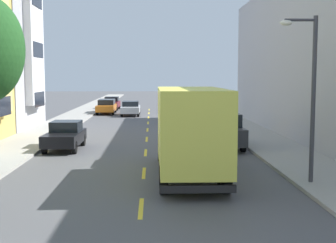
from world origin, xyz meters
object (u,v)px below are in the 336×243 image
(parked_hatchback_burgundy, at_px, (112,103))
(parked_hatchback_black, at_px, (65,135))
(moving_silver_sedan, at_px, (131,108))
(street_lamp, at_px, (309,86))
(parked_suv_charcoal, at_px, (222,130))
(parked_hatchback_white, at_px, (211,122))
(delivery_box_truck, at_px, (189,127))
(parked_wagon_orange, at_px, (107,106))
(parked_wagon_champagne, at_px, (183,100))

(parked_hatchback_burgundy, xyz_separation_m, parked_hatchback_black, (0.03, -29.06, 0.00))
(parked_hatchback_black, relative_size, moving_silver_sedan, 0.89)
(street_lamp, xyz_separation_m, parked_suv_charcoal, (-1.69, 9.03, -2.64))
(parked_hatchback_white, relative_size, parked_hatchback_black, 1.00)
(delivery_box_truck, distance_m, parked_suv_charcoal, 7.91)
(delivery_box_truck, height_order, moving_silver_sedan, delivery_box_truck)
(delivery_box_truck, bearing_deg, moving_silver_sedan, 97.28)
(delivery_box_truck, height_order, parked_suv_charcoal, delivery_box_truck)
(parked_wagon_orange, distance_m, parked_hatchback_black, 23.22)
(parked_hatchback_white, bearing_deg, parked_hatchback_burgundy, 111.92)
(street_lamp, height_order, parked_hatchback_black, street_lamp)
(parked_hatchback_burgundy, relative_size, parked_wagon_champagne, 0.86)
(street_lamp, relative_size, moving_silver_sedan, 1.32)
(parked_hatchback_burgundy, distance_m, moving_silver_sedan, 8.37)
(parked_suv_charcoal, relative_size, moving_silver_sedan, 1.07)
(parked_suv_charcoal, height_order, moving_silver_sedan, parked_suv_charcoal)
(parked_wagon_champagne, xyz_separation_m, parked_suv_charcoal, (-0.15, -35.41, 0.18))
(parked_suv_charcoal, distance_m, moving_silver_sedan, 21.56)
(parked_hatchback_white, xyz_separation_m, moving_silver_sedan, (-6.24, 14.06, -0.01))
(parked_hatchback_black, bearing_deg, delivery_box_truck, -48.75)
(parked_suv_charcoal, bearing_deg, parked_hatchback_burgundy, 106.81)
(street_lamp, relative_size, parked_wagon_champagne, 1.26)
(parked_hatchback_white, relative_size, moving_silver_sedan, 0.89)
(parked_wagon_orange, bearing_deg, parked_hatchback_white, -61.25)
(parked_hatchback_white, bearing_deg, street_lamp, -84.58)
(parked_hatchback_black, bearing_deg, parked_suv_charcoal, 2.72)
(street_lamp, relative_size, parked_wagon_orange, 1.26)
(moving_silver_sedan, bearing_deg, parked_hatchback_black, -96.97)
(street_lamp, bearing_deg, delivery_box_truck, 159.10)
(street_lamp, relative_size, delivery_box_truck, 0.74)
(delivery_box_truck, bearing_deg, parked_hatchback_white, 79.38)
(delivery_box_truck, xyz_separation_m, parked_hatchback_white, (2.64, 14.10, -1.22))
(parked_wagon_orange, bearing_deg, parked_wagon_champagne, 55.01)
(street_lamp, xyz_separation_m, parked_wagon_champagne, (-1.54, 44.44, -2.83))
(parked_wagon_champagne, bearing_deg, parked_hatchback_white, -89.90)
(parked_wagon_champagne, bearing_deg, street_lamp, -88.02)
(street_lamp, distance_m, delivery_box_truck, 4.72)
(delivery_box_truck, distance_m, moving_silver_sedan, 28.41)
(parked_hatchback_white, relative_size, parked_wagon_orange, 0.85)
(parked_hatchback_black, bearing_deg, parked_hatchback_white, 38.64)
(delivery_box_truck, xyz_separation_m, parked_wagon_champagne, (2.59, 42.87, -1.17))
(street_lamp, relative_size, parked_hatchback_black, 1.47)
(parked_suv_charcoal, bearing_deg, street_lamp, -79.40)
(parked_hatchback_burgundy, bearing_deg, parked_hatchback_white, -68.08)
(parked_wagon_champagne, distance_m, moving_silver_sedan, 15.96)
(parked_hatchback_burgundy, distance_m, parked_suv_charcoal, 29.93)
(street_lamp, xyz_separation_m, parked_hatchback_burgundy, (-10.34, 37.68, -2.87))
(parked_wagon_champagne, relative_size, parked_hatchback_white, 1.17)
(parked_hatchback_burgundy, bearing_deg, parked_suv_charcoal, -73.19)
(parked_hatchback_white, xyz_separation_m, parked_suv_charcoal, (-0.20, -6.64, 0.23))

